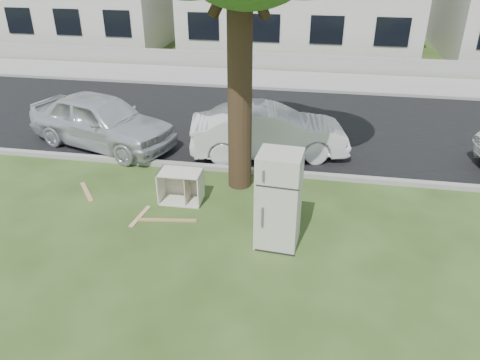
% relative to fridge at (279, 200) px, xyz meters
% --- Properties ---
extents(ground, '(120.00, 120.00, 0.00)m').
position_rel_fridge_xyz_m(ground, '(-0.71, 0.40, -0.94)').
color(ground, '#2B3F16').
extents(road, '(120.00, 7.00, 0.01)m').
position_rel_fridge_xyz_m(road, '(-0.71, 6.40, -0.93)').
color(road, black).
rests_on(road, ground).
extents(kerb_near, '(120.00, 0.18, 0.12)m').
position_rel_fridge_xyz_m(kerb_near, '(-0.71, 2.85, -0.94)').
color(kerb_near, gray).
rests_on(kerb_near, ground).
extents(kerb_far, '(120.00, 0.18, 0.12)m').
position_rel_fridge_xyz_m(kerb_far, '(-0.71, 9.95, -0.94)').
color(kerb_far, gray).
rests_on(kerb_far, ground).
extents(sidewalk, '(120.00, 2.80, 0.01)m').
position_rel_fridge_xyz_m(sidewalk, '(-0.71, 11.40, -0.93)').
color(sidewalk, gray).
rests_on(sidewalk, ground).
extents(low_wall, '(120.00, 0.15, 0.70)m').
position_rel_fridge_xyz_m(low_wall, '(-0.71, 13.00, -0.59)').
color(low_wall, gray).
rests_on(low_wall, ground).
extents(fridge, '(0.83, 0.78, 1.88)m').
position_rel_fridge_xyz_m(fridge, '(0.00, 0.00, 0.00)').
color(fridge, silver).
rests_on(fridge, ground).
extents(cabinet, '(0.93, 0.58, 0.72)m').
position_rel_fridge_xyz_m(cabinet, '(-2.25, 1.22, -0.58)').
color(cabinet, white).
rests_on(cabinet, ground).
extents(plank_a, '(1.22, 0.27, 0.02)m').
position_rel_fridge_xyz_m(plank_a, '(-2.31, 0.37, -0.93)').
color(plank_a, '#9E7F4C').
rests_on(plank_a, ground).
extents(plank_b, '(0.69, 0.85, 0.02)m').
position_rel_fridge_xyz_m(plank_b, '(-4.51, 1.21, -0.93)').
color(plank_b, tan).
rests_on(plank_b, ground).
extents(plank_c, '(0.19, 0.85, 0.02)m').
position_rel_fridge_xyz_m(plank_c, '(-2.92, 0.42, -0.93)').
color(plank_c, tan).
rests_on(plank_c, ground).
extents(car_center, '(4.28, 2.23, 1.34)m').
position_rel_fridge_xyz_m(car_center, '(-0.65, 4.00, -0.27)').
color(car_center, silver).
rests_on(car_center, ground).
extents(car_left, '(4.59, 2.96, 1.45)m').
position_rel_fridge_xyz_m(car_left, '(-5.26, 3.86, -0.21)').
color(car_left, '#B9BBC1').
rests_on(car_left, ground).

